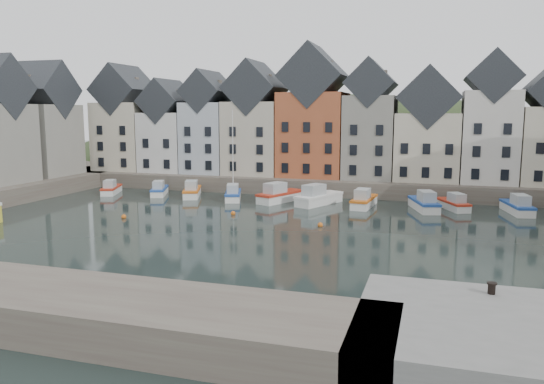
% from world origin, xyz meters
% --- Properties ---
extents(ground, '(260.00, 260.00, 0.00)m').
position_xyz_m(ground, '(0.00, 0.00, 0.00)').
color(ground, black).
rests_on(ground, ground).
extents(far_quay, '(90.00, 16.00, 2.00)m').
position_xyz_m(far_quay, '(0.00, 30.00, 1.00)').
color(far_quay, '#4F443C').
rests_on(far_quay, ground).
extents(hillside, '(153.60, 70.40, 64.00)m').
position_xyz_m(hillside, '(0.02, 56.00, -17.96)').
color(hillside, '#29371B').
rests_on(hillside, ground).
extents(far_terrace, '(72.37, 8.16, 17.78)m').
position_xyz_m(far_terrace, '(3.21, 28.00, 8.88)').
color(far_terrace, beige).
rests_on(far_terrace, far_quay).
extents(left_terrace, '(7.65, 17.00, 15.69)m').
position_xyz_m(left_terrace, '(-36.00, 13.50, 8.88)').
color(left_terrace, gray).
rests_on(left_terrace, left_quay).
extents(mooring_buoys, '(20.50, 5.50, 0.50)m').
position_xyz_m(mooring_buoys, '(-4.00, 5.33, 0.15)').
color(mooring_buoys, '#C45C17').
rests_on(mooring_buoys, ground).
extents(boat_a, '(3.53, 5.73, 2.10)m').
position_xyz_m(boat_a, '(-24.71, 16.80, 0.63)').
color(boat_a, silver).
rests_on(boat_a, ground).
extents(boat_b, '(3.61, 5.78, 2.12)m').
position_xyz_m(boat_b, '(-18.07, 17.70, 0.63)').
color(boat_b, silver).
rests_on(boat_b, ground).
extents(boat_c, '(3.98, 6.44, 2.37)m').
position_xyz_m(boat_c, '(-13.38, 17.68, 0.70)').
color(boat_c, silver).
rests_on(boat_c, ground).
extents(boat_d, '(3.61, 6.11, 11.16)m').
position_xyz_m(boat_d, '(-7.47, 16.93, 0.73)').
color(boat_d, silver).
rests_on(boat_d, ground).
extents(boat_e, '(4.62, 7.17, 2.64)m').
position_xyz_m(boat_e, '(-1.60, 17.19, 0.79)').
color(boat_e, silver).
rests_on(boat_e, ground).
extents(boat_f, '(4.79, 7.30, 2.69)m').
position_xyz_m(boat_f, '(3.24, 16.72, 0.80)').
color(boat_f, silver).
rests_on(boat_f, ground).
extents(boat_g, '(2.47, 6.41, 2.41)m').
position_xyz_m(boat_g, '(8.56, 16.65, 0.72)').
color(boat_g, silver).
rests_on(boat_g, ground).
extents(boat_h, '(3.78, 6.73, 2.47)m').
position_xyz_m(boat_h, '(15.21, 16.63, 0.73)').
color(boat_h, silver).
rests_on(boat_h, ground).
extents(boat_i, '(3.83, 5.74, 2.12)m').
position_xyz_m(boat_i, '(18.31, 18.06, 0.63)').
color(boat_i, silver).
rests_on(boat_i, ground).
extents(boat_j, '(3.04, 6.37, 2.35)m').
position_xyz_m(boat_j, '(24.79, 17.65, 0.70)').
color(boat_j, silver).
rests_on(boat_j, ground).
extents(mooring_bollard, '(0.48, 0.48, 0.56)m').
position_xyz_m(mooring_bollard, '(18.99, -16.50, 2.31)').
color(mooring_bollard, black).
rests_on(mooring_bollard, near_quay).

